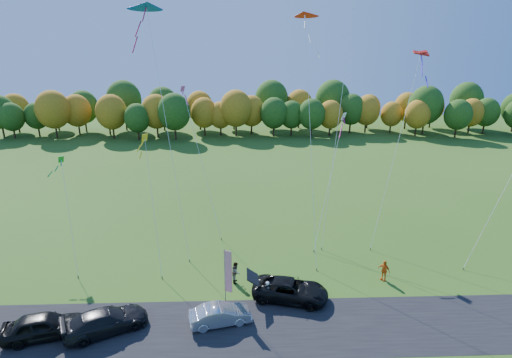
{
  "coord_description": "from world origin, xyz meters",
  "views": [
    {
      "loc": [
        -1.13,
        -25.85,
        17.63
      ],
      "look_at": [
        0.0,
        6.0,
        7.0
      ],
      "focal_mm": 28.0,
      "sensor_mm": 36.0,
      "label": 1
    }
  ],
  "objects_px": {
    "black_suv": "(290,290)",
    "feather_flag": "(227,271)",
    "person_east": "(384,270)",
    "silver_sedan": "(220,315)"
  },
  "relations": [
    {
      "from": "silver_sedan",
      "to": "black_suv",
      "type": "bearing_deg",
      "value": -75.8
    },
    {
      "from": "silver_sedan",
      "to": "feather_flag",
      "type": "xyz_separation_m",
      "value": [
        0.45,
        2.17,
        1.99
      ]
    },
    {
      "from": "person_east",
      "to": "silver_sedan",
      "type": "bearing_deg",
      "value": -110.98
    },
    {
      "from": "black_suv",
      "to": "silver_sedan",
      "type": "distance_m",
      "value": 5.58
    },
    {
      "from": "person_east",
      "to": "black_suv",
      "type": "bearing_deg",
      "value": -115.39
    },
    {
      "from": "silver_sedan",
      "to": "person_east",
      "type": "xyz_separation_m",
      "value": [
        12.65,
        4.8,
        0.17
      ]
    },
    {
      "from": "black_suv",
      "to": "feather_flag",
      "type": "xyz_separation_m",
      "value": [
        -4.52,
        -0.37,
        1.9
      ]
    },
    {
      "from": "silver_sedan",
      "to": "feather_flag",
      "type": "distance_m",
      "value": 2.98
    },
    {
      "from": "black_suv",
      "to": "person_east",
      "type": "height_order",
      "value": "person_east"
    },
    {
      "from": "silver_sedan",
      "to": "feather_flag",
      "type": "relative_size",
      "value": 0.94
    }
  ]
}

